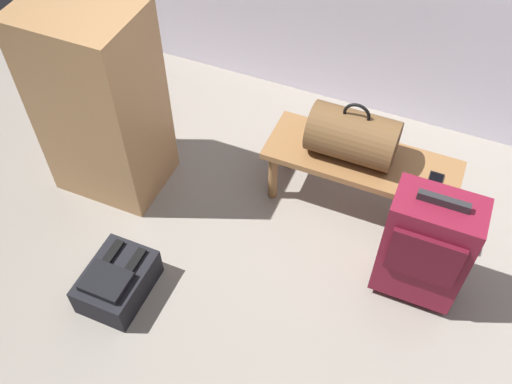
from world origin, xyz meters
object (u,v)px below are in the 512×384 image
at_px(bench, 361,165).
at_px(backpack_dark, 117,281).
at_px(suitcase_upright_burgundy, 426,247).
at_px(duffel_bag_brown, 353,136).
at_px(cell_phone, 435,183).
at_px(side_cabinet, 100,103).

bearing_deg(bench, backpack_dark, -132.02).
relative_size(suitcase_upright_burgundy, backpack_dark, 1.85).
bearing_deg(suitcase_upright_burgundy, duffel_bag_brown, 138.77).
bearing_deg(cell_phone, side_cabinet, -169.75).
bearing_deg(suitcase_upright_burgundy, backpack_dark, -156.41).
distance_m(duffel_bag_brown, backpack_dark, 1.36).
height_order(suitcase_upright_burgundy, backpack_dark, suitcase_upright_burgundy).
xyz_separation_m(duffel_bag_brown, side_cabinet, (-1.25, -0.34, 0.06)).
relative_size(bench, cell_phone, 6.94).
bearing_deg(backpack_dark, side_cabinet, 122.06).
xyz_separation_m(backpack_dark, side_cabinet, (-0.42, 0.66, 0.46)).
bearing_deg(side_cabinet, duffel_bag_brown, 15.13).
bearing_deg(backpack_dark, bench, 47.98).
xyz_separation_m(duffel_bag_brown, cell_phone, (0.45, -0.03, -0.13)).
distance_m(cell_phone, backpack_dark, 1.63).
distance_m(bench, backpack_dark, 1.37).
bearing_deg(side_cabinet, backpack_dark, -57.94).
relative_size(bench, suitcase_upright_burgundy, 1.43).
relative_size(bench, side_cabinet, 0.91).
bearing_deg(duffel_bag_brown, suitcase_upright_burgundy, -41.23).
height_order(duffel_bag_brown, backpack_dark, duffel_bag_brown).
bearing_deg(cell_phone, duffel_bag_brown, 175.98).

